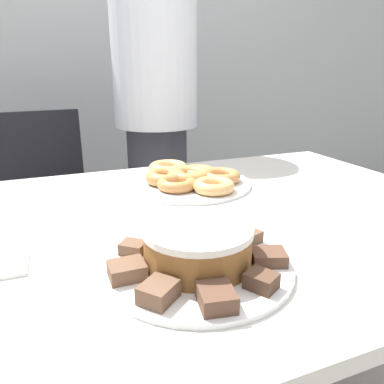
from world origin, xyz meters
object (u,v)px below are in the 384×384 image
object	(u,v)px
person_standing	(156,111)
office_chair_left	(49,225)
plate_donuts	(189,183)
frosted_cake	(198,245)
plate_cake	(198,266)

from	to	relation	value
person_standing	office_chair_left	bearing A→B (deg)	171.45
plate_donuts	person_standing	bearing A→B (deg)	83.12
frosted_cake	office_chair_left	bearing A→B (deg)	102.65
person_standing	office_chair_left	world-z (taller)	person_standing
plate_donuts	frosted_cake	bearing A→B (deg)	-109.86
plate_donuts	plate_cake	bearing A→B (deg)	-109.86
frosted_cake	plate_cake	bearing A→B (deg)	0.00
person_standing	plate_donuts	world-z (taller)	person_standing
plate_cake	frosted_cake	world-z (taller)	frosted_cake
office_chair_left	frosted_cake	xyz separation A→B (m)	(0.24, -1.08, 0.35)
office_chair_left	plate_donuts	bearing A→B (deg)	-62.53
plate_donuts	frosted_cake	distance (m)	0.50
person_standing	frosted_cake	world-z (taller)	person_standing
office_chair_left	plate_cake	size ratio (longest dim) A/B	2.70
person_standing	plate_donuts	distance (m)	0.57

